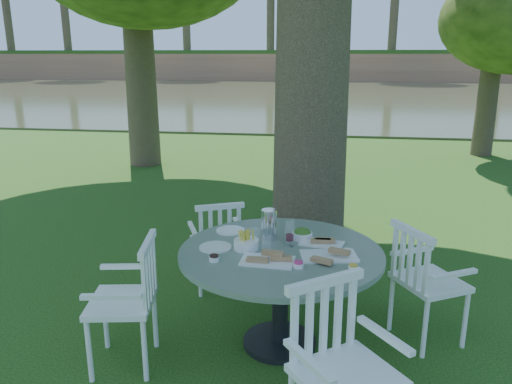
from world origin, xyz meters
TOP-DOWN VIEW (x-y plane):
  - ground at (0.00, 0.00)m, footprint 140.00×140.00m
  - table at (0.38, -1.09)m, footprint 1.49×1.49m
  - chair_ne at (1.42, -0.87)m, footprint 0.62×0.63m
  - chair_nw at (-0.28, -0.26)m, footprint 0.57×0.56m
  - chair_sw at (-0.60, -1.48)m, footprint 0.52×0.55m
  - chair_se at (0.79, -2.06)m, footprint 0.68×0.67m
  - tableware at (0.33, -1.02)m, footprint 1.17×0.80m
  - river at (0.00, 23.00)m, footprint 100.00×28.00m

SIDE VIEW (x-z plane):
  - ground at x=0.00m, z-range 0.00..0.00m
  - river at x=0.00m, z-range -0.06..0.06m
  - chair_nw at x=-0.28m, z-range 0.08..0.95m
  - chair_ne at x=1.42m, z-range 0.08..1.02m
  - chair_sw at x=-0.60m, z-range 0.08..1.02m
  - chair_se at x=0.79m, z-range 0.09..1.08m
  - table at x=0.38m, z-range 0.25..1.03m
  - tableware at x=0.33m, z-range 0.71..0.95m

